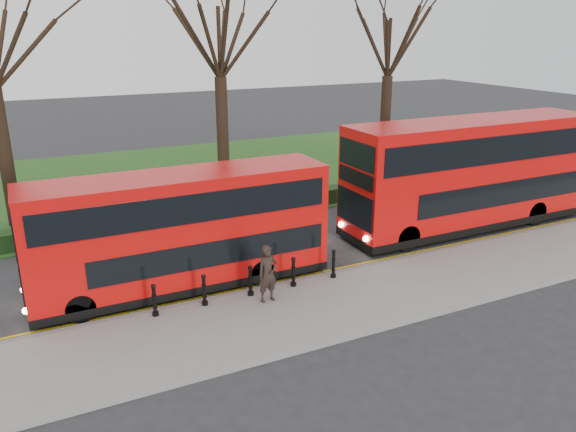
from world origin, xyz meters
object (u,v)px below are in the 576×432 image
bus_rear (471,174)px  bus_lead (182,232)px  bollard_row (250,281)px  pedestrian (268,274)px

bus_rear → bus_lead: bearing=-178.0°
bus_rear → bollard_row: bearing=-168.3°
bollard_row → bus_rear: size_ratio=0.54×
bus_lead → bus_rear: bearing=2.0°
bus_lead → bus_rear: size_ratio=0.84×
bollard_row → bus_rear: 11.86m
bollard_row → bus_lead: 2.88m
bus_rear → pedestrian: (-11.13, -2.99, -1.31)m
bollard_row → pedestrian: 0.84m
bus_lead → pedestrian: bearing=-51.3°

